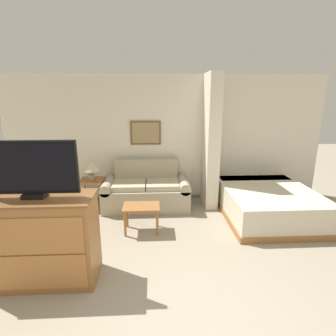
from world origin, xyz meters
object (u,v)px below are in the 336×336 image
Objects in this scene: couch at (146,191)px; coffee_table at (141,210)px; table_lamp at (90,165)px; tv_dresser at (41,240)px; bed at (267,202)px; tv at (31,169)px.

couch is 2.90× the size of coffee_table.
coffee_table is 1.32× the size of table_lamp.
tv_dresser reaches higher than table_lamp.
tv_dresser is 0.67× the size of bed.
tv_dresser is at bearing -154.60° from bed.
coffee_table is 1.89m from tv.
tv reaches higher than table_lamp.
table_lamp is 0.44× the size of tv.
table_lamp is at bearing 87.75° from tv_dresser.
table_lamp reaches higher than coffee_table.
table_lamp is 2.24m from tv_dresser.
bed is (2.30, 0.48, -0.11)m from coffee_table.
coffee_table is 0.31× the size of bed.
coffee_table is (-0.05, -1.05, 0.05)m from couch.
tv_dresser is (-1.16, -2.19, 0.20)m from couch.
couch is 0.89× the size of bed.
bed is (3.33, -0.59, -0.61)m from table_lamp.
tv reaches higher than bed.
table_lamp is at bearing 87.75° from tv.
table_lamp is (-1.03, 1.07, 0.50)m from coffee_table.
couch is 1.34× the size of tv_dresser.
coffee_table is 0.59× the size of tv.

